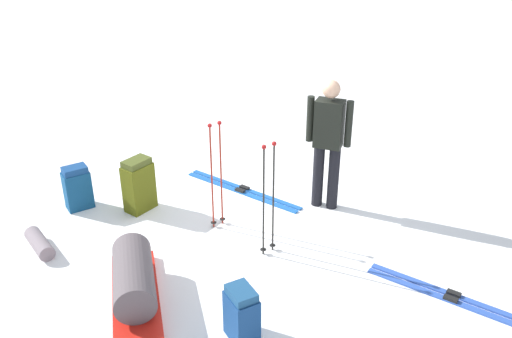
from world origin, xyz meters
name	(u,v)px	position (x,y,z in m)	size (l,w,h in m)	color
ground_plane	(256,219)	(0.00, 0.00, 0.00)	(80.00, 80.00, 0.00)	white
skier_standing	(328,139)	(-0.95, 0.01, 0.95)	(0.45, 0.41, 1.70)	black
ski_pair_near	(452,298)	(-1.29, 2.13, 0.01)	(1.13, 1.55, 0.05)	#2E52AE
ski_pair_far	(242,190)	(-0.09, -0.74, 0.01)	(1.13, 1.64, 0.05)	#1D5AAE
backpack_large_dark	(78,188)	(2.03, -1.10, 0.28)	(0.36, 0.28, 0.58)	navy
backpack_bright	(242,315)	(0.87, 1.87, 0.27)	(0.27, 0.34, 0.55)	navy
backpack_small_spare	(139,185)	(1.30, -0.77, 0.35)	(0.44, 0.40, 0.71)	#4D5210
ski_poles_planted_near	(269,194)	(0.13, 0.71, 0.75)	(0.20, 0.11, 1.35)	black
ski_poles_planted_far	(216,170)	(0.49, -0.04, 0.75)	(0.20, 0.11, 1.36)	maroon
gear_sled	(134,282)	(1.68, 0.99, 0.22)	(0.63, 1.42, 0.49)	red
sleeping_mat_rolled	(40,243)	(2.54, -0.26, 0.09)	(0.18, 0.18, 0.55)	slate
thermos_bottle	(329,196)	(-1.02, 0.02, 0.13)	(0.07, 0.07, 0.26)	#A9BBC6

